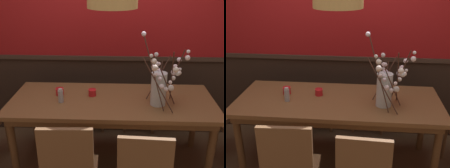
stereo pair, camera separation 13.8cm
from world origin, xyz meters
The scene contains 9 objects.
ground_plane centered at (0.00, 0.00, 0.00)m, with size 24.00×24.00×0.00m, color brown.
back_wall centered at (0.00, 0.73, 1.33)m, with size 5.53×0.14×2.67m.
dining_table centered at (0.00, 0.00, 0.68)m, with size 2.05×0.85×0.76m.
chair_far_side_left centered at (-0.34, 0.87, 0.52)m, with size 0.44×0.43×0.96m.
chair_far_side_right centered at (0.34, 0.88, 0.53)m, with size 0.46×0.47×0.96m.
vase_with_blossoms centered at (0.46, -0.10, 0.96)m, with size 0.45×0.55×0.74m.
candle_holder_nearer_center centered at (-0.21, 0.08, 0.80)m, with size 0.08×0.08×0.07m.
candle_holder_nearer_edge centered at (-0.55, 0.08, 0.80)m, with size 0.08×0.08×0.08m.
condiment_bottle centered at (-0.50, -0.09, 0.83)m, with size 0.05×0.05×0.14m.
Camera 1 is at (0.11, -2.55, 1.95)m, focal length 44.76 mm.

